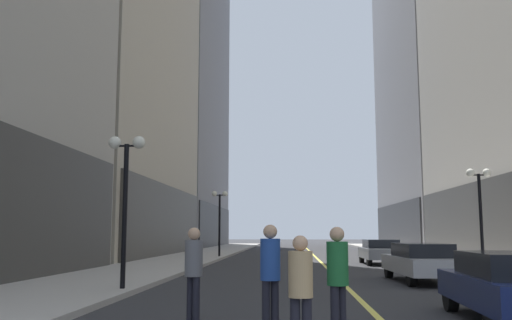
# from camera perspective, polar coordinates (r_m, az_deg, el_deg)

# --- Properties ---
(ground_plane) EXTENTS (200.00, 200.00, 0.00)m
(ground_plane) POSITION_cam_1_polar(r_m,az_deg,el_deg) (39.73, 6.15, -9.93)
(ground_plane) COLOR #2D2D30
(sidewalk_left) EXTENTS (4.50, 78.00, 0.15)m
(sidewalk_left) POSITION_cam_1_polar(r_m,az_deg,el_deg) (40.22, -5.85, -9.80)
(sidewalk_left) COLOR #ADA8A0
(sidewalk_left) RESTS_ON ground
(sidewalk_right) EXTENTS (4.50, 78.00, 0.15)m
(sidewalk_right) POSITION_cam_1_polar(r_m,az_deg,el_deg) (40.93, 17.93, -9.44)
(sidewalk_right) COLOR #ADA8A0
(sidewalk_right) RESTS_ON ground
(lane_centre_stripe) EXTENTS (0.16, 70.00, 0.01)m
(lane_centre_stripe) POSITION_cam_1_polar(r_m,az_deg,el_deg) (39.73, 6.15, -9.93)
(lane_centre_stripe) COLOR #E5D64C
(lane_centre_stripe) RESTS_ON ground
(building_left_far) EXTENTS (12.42, 26.00, 40.10)m
(building_left_far) POSITION_cam_1_polar(r_m,az_deg,el_deg) (68.82, -9.14, 7.96)
(building_left_far) COLOR gray
(building_left_far) RESTS_ON ground
(car_navy) EXTENTS (1.91, 4.41, 1.32)m
(car_navy) POSITION_cam_1_polar(r_m,az_deg,el_deg) (11.55, 24.95, -11.65)
(car_navy) COLOR #141E4C
(car_navy) RESTS_ON ground
(car_silver) EXTENTS (1.87, 4.85, 1.32)m
(car_silver) POSITION_cam_1_polar(r_m,az_deg,el_deg) (19.91, 16.72, -10.01)
(car_silver) COLOR #B7B7BC
(car_silver) RESTS_ON ground
(car_grey) EXTENTS (1.86, 4.18, 1.32)m
(car_grey) POSITION_cam_1_polar(r_m,az_deg,el_deg) (30.53, 12.77, -9.18)
(car_grey) COLOR slate
(car_grey) RESTS_ON ground
(pedestrian_in_tan_trench) EXTENTS (0.35, 0.35, 1.65)m
(pedestrian_in_tan_trench) POSITION_cam_1_polar(r_m,az_deg,el_deg) (7.80, 4.66, -12.88)
(pedestrian_in_tan_trench) COLOR black
(pedestrian_in_tan_trench) RESTS_ON ground
(pedestrian_in_blue_hoodie) EXTENTS (0.45, 0.45, 1.82)m
(pedestrian_in_blue_hoodie) POSITION_cam_1_polar(r_m,az_deg,el_deg) (9.48, 1.50, -11.26)
(pedestrian_in_blue_hoodie) COLOR black
(pedestrian_in_blue_hoodie) RESTS_ON ground
(pedestrian_in_green_parka) EXTENTS (0.48, 0.48, 1.78)m
(pedestrian_in_green_parka) POSITION_cam_1_polar(r_m,az_deg,el_deg) (8.91, 8.48, -11.61)
(pedestrian_in_green_parka) COLOR black
(pedestrian_in_green_parka) RESTS_ON ground
(pedestrian_in_grey_suit) EXTENTS (0.48, 0.48, 1.78)m
(pedestrian_in_grey_suit) POSITION_cam_1_polar(r_m,az_deg,el_deg) (10.62, -6.49, -10.96)
(pedestrian_in_grey_suit) COLOR black
(pedestrian_in_grey_suit) RESTS_ON ground
(street_lamp_left_near) EXTENTS (1.06, 0.36, 4.43)m
(street_lamp_left_near) POSITION_cam_1_polar(r_m,az_deg,el_deg) (16.05, -13.36, -1.72)
(street_lamp_left_near) COLOR black
(street_lamp_left_near) RESTS_ON ground
(street_lamp_left_far) EXTENTS (1.06, 0.36, 4.43)m
(street_lamp_left_far) POSITION_cam_1_polar(r_m,az_deg,el_deg) (36.51, -3.80, -5.06)
(street_lamp_left_far) COLOR black
(street_lamp_left_far) RESTS_ON ground
(street_lamp_right_mid) EXTENTS (1.06, 0.36, 4.43)m
(street_lamp_right_mid) POSITION_cam_1_polar(r_m,az_deg,el_deg) (25.50, 22.20, -3.45)
(street_lamp_right_mid) COLOR black
(street_lamp_right_mid) RESTS_ON ground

